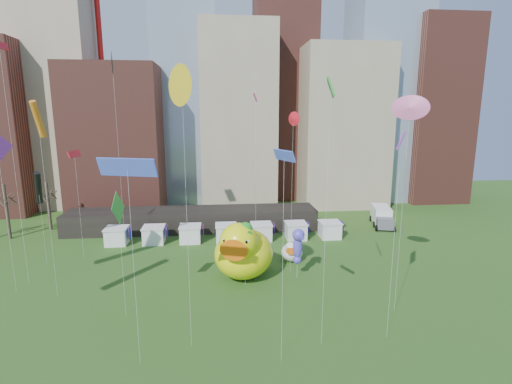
{
  "coord_description": "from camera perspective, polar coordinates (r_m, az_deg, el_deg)",
  "views": [
    {
      "loc": [
        0.1,
        -16.25,
        17.61
      ],
      "look_at": [
        2.81,
        11.31,
        12.0
      ],
      "focal_mm": 27.0,
      "sensor_mm": 36.0,
      "label": 1
    }
  ],
  "objects": [
    {
      "name": "skyline",
      "position": [
        77.43,
        -4.15,
        14.26
      ],
      "size": [
        101.0,
        23.0,
        68.0
      ],
      "color": "brown",
      "rests_on": "ground"
    },
    {
      "name": "pavilion",
      "position": [
        60.55,
        -9.32,
        -4.04
      ],
      "size": [
        38.0,
        6.0,
        3.2
      ],
      "primitive_type": "cube",
      "color": "black",
      "rests_on": "ground"
    },
    {
      "name": "vendor_tents",
      "position": [
        54.8,
        -4.42,
        -6.11
      ],
      "size": [
        33.24,
        2.8,
        2.4
      ],
      "color": "white",
      "rests_on": "ground"
    },
    {
      "name": "bare_trees",
      "position": [
        65.77,
        -32.88,
        -2.35
      ],
      "size": [
        8.44,
        6.44,
        8.5
      ],
      "color": "#382B21",
      "rests_on": "ground"
    },
    {
      "name": "big_duck",
      "position": [
        42.05,
        -1.98,
        -8.75
      ],
      "size": [
        8.23,
        9.53,
        6.74
      ],
      "rotation": [
        0.0,
        0.0,
        -0.28
      ],
      "color": "#F5F80C",
      "rests_on": "ground"
    },
    {
      "name": "small_duck",
      "position": [
        47.46,
        5.32,
        -8.76
      ],
      "size": [
        3.29,
        3.84,
        2.72
      ],
      "rotation": [
        0.0,
        0.0,
        -0.27
      ],
      "color": "white",
      "rests_on": "ground"
    },
    {
      "name": "seahorse_green",
      "position": [
        39.77,
        -1.62,
        -7.07
      ],
      "size": [
        1.86,
        2.13,
        6.84
      ],
      "rotation": [
        0.0,
        0.0,
        0.28
      ],
      "color": "silver",
      "rests_on": "ground"
    },
    {
      "name": "seahorse_purple",
      "position": [
        41.96,
        6.22,
        -7.58
      ],
      "size": [
        1.58,
        1.84,
        5.62
      ],
      "rotation": [
        0.0,
        0.0,
        0.21
      ],
      "color": "silver",
      "rests_on": "ground"
    },
    {
      "name": "box_truck",
      "position": [
        65.2,
        18.12,
        -3.41
      ],
      "size": [
        4.11,
        7.38,
        2.97
      ],
      "rotation": [
        0.0,
        0.0,
        -0.23
      ],
      "color": "white",
      "rests_on": "ground"
    },
    {
      "name": "kite_1",
      "position": [
        34.85,
        21.85,
        11.45
      ],
      "size": [
        1.77,
        1.46,
        19.16
      ],
      "color": "silver",
      "rests_on": "ground"
    },
    {
      "name": "kite_2",
      "position": [
        50.34,
        -29.54,
        0.52
      ],
      "size": [
        1.62,
        2.41,
        11.36
      ],
      "color": "silver",
      "rests_on": "ground"
    },
    {
      "name": "kite_3",
      "position": [
        34.42,
        -19.74,
        -2.38
      ],
      "size": [
        0.34,
        3.01,
        11.38
      ],
      "color": "silver",
      "rests_on": "ground"
    },
    {
      "name": "kite_5",
      "position": [
        25.24,
        4.2,
        5.12
      ],
      "size": [
        1.17,
        2.31,
        15.34
      ],
      "color": "silver",
      "rests_on": "ground"
    },
    {
      "name": "kite_6",
      "position": [
        40.14,
        -29.57,
        9.31
      ],
      "size": [
        0.59,
        1.98,
        18.85
      ],
      "color": "silver",
      "rests_on": "ground"
    },
    {
      "name": "kite_7",
      "position": [
        30.08,
        20.72,
        7.1
      ],
      "size": [
        2.21,
        3.52,
        16.34
      ],
      "color": "silver",
      "rests_on": "ground"
    },
    {
      "name": "kite_8",
      "position": [
        50.5,
        -25.32,
        5.02
      ],
      "size": [
        0.76,
        2.64,
        13.4
      ],
      "color": "silver",
      "rests_on": "ground"
    },
    {
      "name": "kite_9",
      "position": [
        38.76,
        -0.04,
        13.6
      ],
      "size": [
        0.52,
        2.8,
        19.65
      ],
      "color": "silver",
      "rests_on": "ground"
    },
    {
      "name": "kite_10",
      "position": [
        49.48,
        -20.47,
        16.72
      ],
      "size": [
        0.57,
        2.72,
        24.72
      ],
      "color": "silver",
      "rests_on": "ground"
    },
    {
      "name": "kite_11",
      "position": [
        27.61,
        11.01,
        14.74
      ],
      "size": [
        1.65,
        4.08,
        19.99
      ],
      "color": "silver",
      "rests_on": "ground"
    },
    {
      "name": "kite_12",
      "position": [
        27.4,
        -10.92,
        15.22
      ],
      "size": [
        1.57,
        2.67,
        20.93
      ],
      "color": "silver",
      "rests_on": "ground"
    },
    {
      "name": "kite_13",
      "position": [
        26.32,
        -18.56,
        3.41
      ],
      "size": [
        4.04,
        1.73,
        14.86
      ],
      "color": "silver",
      "rests_on": "ground"
    },
    {
      "name": "kite_16",
      "position": [
        41.06,
        5.53,
        10.62
      ],
      "size": [
        0.68,
        1.47,
        17.89
      ],
      "color": "silver",
      "rests_on": "ground"
    }
  ]
}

